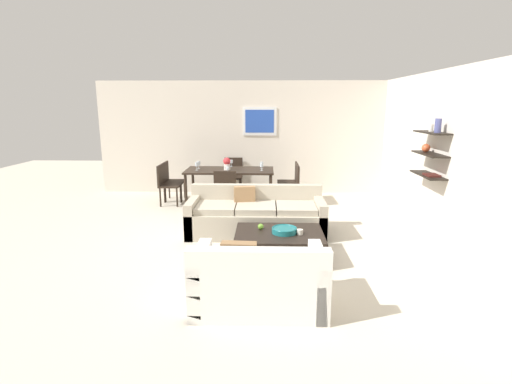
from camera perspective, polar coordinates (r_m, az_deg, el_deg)
ground_plane at (r=6.37m, az=-0.15°, el=-6.99°), size 18.00×18.00×0.00m
back_wall_unit at (r=9.56m, az=2.28°, el=7.92°), size 8.40×0.09×2.70m
right_wall_shelf_unit at (r=7.23m, az=24.86°, el=5.20°), size 0.34×8.20×2.70m
sofa_beige at (r=6.60m, az=-0.00°, el=-3.62°), size 2.27×0.90×0.78m
loveseat_white at (r=4.30m, az=0.39°, el=-12.83°), size 1.42×0.90×0.78m
coffee_table at (r=5.60m, az=3.38°, el=-7.76°), size 1.24×0.93×0.38m
decorative_bowl at (r=5.51m, az=4.17°, el=-5.56°), size 0.36×0.36×0.08m
candle_jar at (r=5.47m, az=6.43°, el=-5.82°), size 0.09×0.09×0.07m
apple_on_coffee_table at (r=5.65m, az=0.69°, el=-5.08°), size 0.08×0.08×0.08m
dining_table at (r=8.60m, az=-3.86°, el=2.87°), size 1.92×0.95×0.75m
dining_chair_right_far at (r=8.82m, az=5.16°, el=1.91°), size 0.44×0.44×0.88m
dining_chair_head at (r=9.50m, az=-3.35°, el=2.70°), size 0.44×0.44×0.88m
dining_chair_foot at (r=7.78m, az=-4.44°, el=0.46°), size 0.44×0.44×0.88m
dining_chair_left_near at (r=8.67m, az=-13.02°, el=1.43°), size 0.44×0.44×0.88m
dining_chair_left_far at (r=9.07m, az=-12.35°, el=1.96°), size 0.44×0.44×0.88m
dining_chair_right_near at (r=8.41m, az=5.34°, el=1.37°), size 0.44×0.44×0.88m
wine_glass_left_far at (r=8.78m, az=-8.40°, el=4.16°), size 0.08×0.08×0.16m
wine_glass_left_near at (r=8.55m, az=-8.67°, el=3.99°), size 0.07×0.07×0.17m
wine_glass_right_near at (r=8.42m, az=0.83°, el=3.92°), size 0.08×0.08×0.16m
wine_glass_foot at (r=8.17m, az=-4.15°, el=3.52°), size 0.07×0.07×0.15m
wine_glass_right_far at (r=8.65m, az=0.85°, el=4.14°), size 0.06×0.06×0.16m
wine_glass_head at (r=8.98m, az=-3.63°, el=4.43°), size 0.07×0.07×0.16m
centerpiece_vase at (r=8.52m, az=-4.27°, el=4.19°), size 0.16×0.16×0.27m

